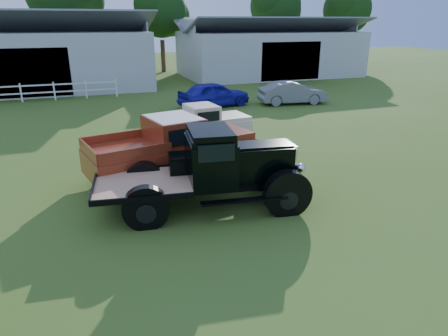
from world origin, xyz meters
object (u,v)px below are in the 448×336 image
object	(u,v)px
vintage_flatbed	(207,169)
white_pickup	(200,125)
red_pickup	(171,147)
misc_car_grey	(292,93)
misc_car_blue	(214,94)

from	to	relation	value
vintage_flatbed	white_pickup	world-z (taller)	vintage_flatbed
vintage_flatbed	white_pickup	size ratio (longest dim) A/B	1.30
white_pickup	red_pickup	bearing A→B (deg)	-125.87
vintage_flatbed	red_pickup	world-z (taller)	vintage_flatbed
red_pickup	white_pickup	xyz separation A→B (m)	(2.01, 3.48, -0.23)
vintage_flatbed	white_pickup	xyz separation A→B (m)	(1.62, 6.11, -0.33)
white_pickup	misc_car_grey	world-z (taller)	white_pickup
white_pickup	misc_car_blue	xyz separation A→B (m)	(3.02, 7.20, -0.05)
red_pickup	vintage_flatbed	bearing A→B (deg)	-94.07
misc_car_blue	misc_car_grey	world-z (taller)	misc_car_blue
red_pickup	misc_car_grey	world-z (taller)	red_pickup
misc_car_blue	misc_car_grey	bearing A→B (deg)	-111.63
vintage_flatbed	red_pickup	xyz separation A→B (m)	(-0.40, 2.63, -0.10)
white_pickup	vintage_flatbed	bearing A→B (deg)	-110.61
white_pickup	misc_car_blue	distance (m)	7.81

